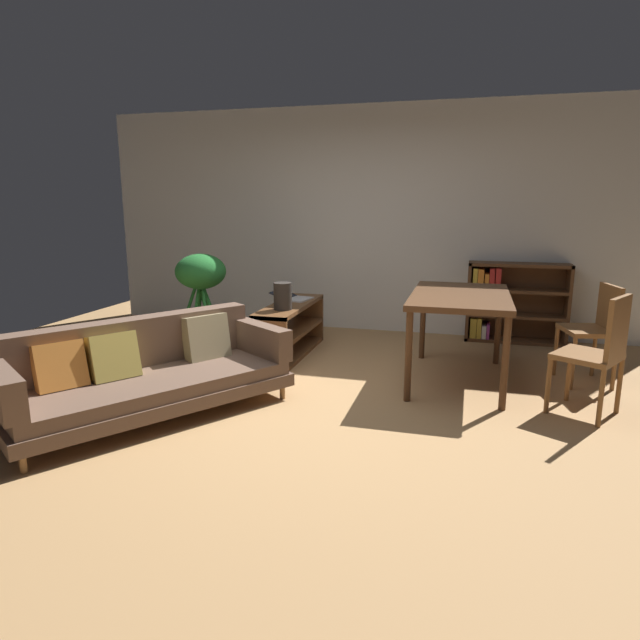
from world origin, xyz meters
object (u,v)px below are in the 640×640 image
(fabric_couch, at_px, (145,371))
(dining_chair_near, at_px, (599,350))
(bookshelf, at_px, (508,302))
(open_laptop, at_px, (293,297))
(desk_speaker, at_px, (283,296))
(potted_floor_plant, at_px, (201,283))
(media_console, at_px, (290,329))
(dining_table, at_px, (460,303))
(dining_chair_far, at_px, (595,326))

(fabric_couch, relative_size, dining_chair_near, 2.36)
(dining_chair_near, relative_size, bookshelf, 0.84)
(open_laptop, distance_m, desk_speaker, 0.59)
(potted_floor_plant, distance_m, bookshelf, 3.48)
(potted_floor_plant, bearing_deg, media_console, -5.69)
(potted_floor_plant, xyz_separation_m, dining_chair_near, (3.80, -1.12, -0.18))
(dining_table, bearing_deg, open_laptop, 158.70)
(dining_table, relative_size, dining_chair_far, 1.57)
(media_console, distance_m, dining_chair_far, 2.88)
(dining_chair_near, bearing_deg, desk_speaker, 165.34)
(media_console, height_order, potted_floor_plant, potted_floor_plant)
(open_laptop, bearing_deg, dining_table, -21.30)
(dining_table, bearing_deg, potted_floor_plant, 169.22)
(dining_table, distance_m, dining_chair_far, 1.19)
(desk_speaker, xyz_separation_m, potted_floor_plant, (-1.09, 0.41, 0.02))
(dining_chair_near, bearing_deg, dining_chair_far, 80.89)
(dining_table, bearing_deg, media_console, 166.16)
(media_console, bearing_deg, dining_chair_near, -20.30)
(open_laptop, height_order, dining_table, dining_table)
(fabric_couch, height_order, desk_speaker, desk_speaker)
(potted_floor_plant, bearing_deg, dining_chair_near, -16.40)
(open_laptop, xyz_separation_m, dining_chair_near, (2.78, -1.28, -0.04))
(fabric_couch, xyz_separation_m, open_laptop, (0.49, 2.11, 0.24))
(open_laptop, xyz_separation_m, bookshelf, (2.28, 0.94, -0.10))
(open_laptop, distance_m, dining_chair_near, 3.06)
(desk_speaker, height_order, bookshelf, bookshelf)
(media_console, distance_m, dining_table, 1.83)
(fabric_couch, relative_size, potted_floor_plant, 2.14)
(media_console, xyz_separation_m, dining_chair_far, (2.87, -0.17, 0.25))
(fabric_couch, bearing_deg, dining_chair_far, 26.12)
(media_console, relative_size, desk_speaker, 4.94)
(bookshelf, bearing_deg, dining_chair_near, -77.18)
(open_laptop, bearing_deg, potted_floor_plant, -171.06)
(media_console, xyz_separation_m, dining_chair_near, (2.73, -1.01, 0.25))
(open_laptop, relative_size, potted_floor_plant, 0.44)
(fabric_couch, xyz_separation_m, dining_table, (2.26, 1.42, 0.39))
(media_console, bearing_deg, potted_floor_plant, 174.31)
(open_laptop, relative_size, dining_chair_far, 0.51)
(open_laptop, bearing_deg, desk_speaker, -82.12)
(dining_chair_far, bearing_deg, bookshelf, 114.93)
(desk_speaker, xyz_separation_m, dining_chair_near, (2.70, -0.71, -0.16))
(fabric_couch, xyz_separation_m, dining_chair_near, (3.28, 0.83, 0.19))
(bookshelf, bearing_deg, desk_speaker, -145.54)
(media_console, xyz_separation_m, desk_speaker, (0.03, -0.30, 0.41))
(fabric_couch, distance_m, bookshelf, 4.12)
(dining_chair_far, relative_size, bookshelf, 0.80)
(dining_table, height_order, dining_chair_near, dining_chair_near)
(media_console, height_order, dining_table, dining_table)
(media_console, distance_m, potted_floor_plant, 1.15)
(fabric_couch, bearing_deg, potted_floor_plant, 104.94)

